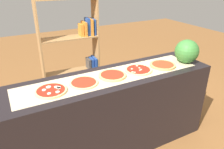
{
  "coord_description": "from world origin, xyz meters",
  "views": [
    {
      "loc": [
        -0.96,
        -1.79,
        1.89
      ],
      "look_at": [
        0.0,
        0.0,
        0.94
      ],
      "focal_mm": 35.07,
      "sensor_mm": 36.0,
      "label": 1
    }
  ],
  "objects_px": {
    "pizza_plain_2": "(112,75)",
    "pizza_mushroom_3": "(138,70)",
    "pizza_plain_1": "(84,83)",
    "pizza_mozzarella_0": "(51,91)",
    "bookshelf": "(77,57)",
    "watermelon": "(187,51)",
    "pizza_plain_4": "(163,65)"
  },
  "relations": [
    {
      "from": "pizza_plain_2",
      "to": "watermelon",
      "type": "relative_size",
      "value": 1.02
    },
    {
      "from": "pizza_plain_1",
      "to": "bookshelf",
      "type": "height_order",
      "value": "bookshelf"
    },
    {
      "from": "pizza_plain_2",
      "to": "pizza_mushroom_3",
      "type": "height_order",
      "value": "pizza_mushroom_3"
    },
    {
      "from": "pizza_mozzarella_0",
      "to": "pizza_plain_4",
      "type": "relative_size",
      "value": 0.98
    },
    {
      "from": "pizza_mozzarella_0",
      "to": "watermelon",
      "type": "height_order",
      "value": "watermelon"
    },
    {
      "from": "pizza_plain_2",
      "to": "pizza_mushroom_3",
      "type": "relative_size",
      "value": 0.96
    },
    {
      "from": "bookshelf",
      "to": "pizza_plain_4",
      "type": "bearing_deg",
      "value": -61.89
    },
    {
      "from": "pizza_plain_1",
      "to": "pizza_mushroom_3",
      "type": "relative_size",
      "value": 0.94
    },
    {
      "from": "pizza_plain_4",
      "to": "pizza_plain_1",
      "type": "bearing_deg",
      "value": 178.89
    },
    {
      "from": "pizza_mushroom_3",
      "to": "watermelon",
      "type": "height_order",
      "value": "watermelon"
    },
    {
      "from": "pizza_plain_1",
      "to": "pizza_plain_4",
      "type": "distance_m",
      "value": 0.95
    },
    {
      "from": "pizza_mushroom_3",
      "to": "watermelon",
      "type": "relative_size",
      "value": 1.06
    },
    {
      "from": "bookshelf",
      "to": "pizza_mushroom_3",
      "type": "bearing_deg",
      "value": -75.09
    },
    {
      "from": "pizza_mozzarella_0",
      "to": "pizza_plain_1",
      "type": "distance_m",
      "value": 0.32
    },
    {
      "from": "pizza_plain_4",
      "to": "watermelon",
      "type": "relative_size",
      "value": 1.04
    },
    {
      "from": "pizza_plain_4",
      "to": "pizza_plain_2",
      "type": "bearing_deg",
      "value": 177.22
    },
    {
      "from": "pizza_mushroom_3",
      "to": "watermelon",
      "type": "bearing_deg",
      "value": -5.16
    },
    {
      "from": "pizza_mozzarella_0",
      "to": "bookshelf",
      "type": "distance_m",
      "value": 1.34
    },
    {
      "from": "pizza_mushroom_3",
      "to": "pizza_plain_4",
      "type": "distance_m",
      "value": 0.32
    },
    {
      "from": "pizza_mozzarella_0",
      "to": "bookshelf",
      "type": "bearing_deg",
      "value": 60.78
    },
    {
      "from": "pizza_plain_1",
      "to": "watermelon",
      "type": "distance_m",
      "value": 1.28
    },
    {
      "from": "pizza_plain_4",
      "to": "watermelon",
      "type": "xyz_separation_m",
      "value": [
        0.32,
        -0.03,
        0.12
      ]
    },
    {
      "from": "watermelon",
      "to": "pizza_plain_4",
      "type": "bearing_deg",
      "value": 173.98
    },
    {
      "from": "watermelon",
      "to": "pizza_mushroom_3",
      "type": "bearing_deg",
      "value": 174.84
    },
    {
      "from": "pizza_plain_2",
      "to": "pizza_plain_1",
      "type": "bearing_deg",
      "value": -177.76
    },
    {
      "from": "pizza_mozzarella_0",
      "to": "bookshelf",
      "type": "height_order",
      "value": "bookshelf"
    },
    {
      "from": "watermelon",
      "to": "bookshelf",
      "type": "relative_size",
      "value": 0.17
    },
    {
      "from": "pizza_mozzarella_0",
      "to": "pizza_mushroom_3",
      "type": "bearing_deg",
      "value": 1.09
    },
    {
      "from": "pizza_mushroom_3",
      "to": "pizza_plain_1",
      "type": "bearing_deg",
      "value": -179.5
    },
    {
      "from": "pizza_mozzarella_0",
      "to": "pizza_plain_2",
      "type": "height_order",
      "value": "pizza_mozzarella_0"
    },
    {
      "from": "pizza_mozzarella_0",
      "to": "pizza_plain_1",
      "type": "xyz_separation_m",
      "value": [
        0.32,
        0.01,
        -0.0
      ]
    },
    {
      "from": "pizza_plain_2",
      "to": "bookshelf",
      "type": "xyz_separation_m",
      "value": [
        0.01,
        1.13,
        -0.17
      ]
    }
  ]
}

